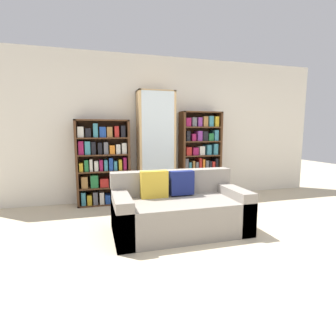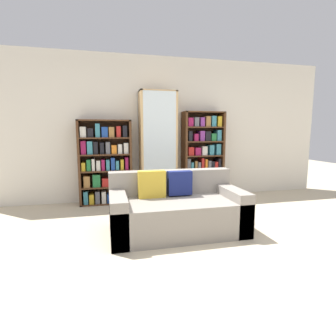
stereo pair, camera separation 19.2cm
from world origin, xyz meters
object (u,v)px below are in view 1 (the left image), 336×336
at_px(display_cabinet, 156,147).
at_px(bookshelf_left, 103,164).
at_px(couch, 179,210).
at_px(bookshelf_right, 200,157).
at_px(wine_bottle, 180,196).

bearing_deg(display_cabinet, bookshelf_left, 179.07).
relative_size(couch, bookshelf_right, 1.02).
distance_m(display_cabinet, wine_bottle, 1.00).
distance_m(couch, display_cabinet, 1.74).
height_order(couch, bookshelf_left, bookshelf_left).
bearing_deg(wine_bottle, display_cabinet, 130.17).
bearing_deg(bookshelf_left, bookshelf_right, -0.00).
bearing_deg(wine_bottle, couch, -109.17).
xyz_separation_m(couch, display_cabinet, (0.07, 1.58, 0.73)).
xyz_separation_m(couch, wine_bottle, (0.41, 1.18, -0.13)).
xyz_separation_m(bookshelf_left, bookshelf_right, (1.86, -0.00, 0.08)).
distance_m(bookshelf_left, wine_bottle, 1.48).
xyz_separation_m(bookshelf_left, display_cabinet, (0.96, -0.02, 0.29)).
xyz_separation_m(display_cabinet, bookshelf_right, (0.90, 0.02, -0.21)).
height_order(bookshelf_left, display_cabinet, display_cabinet).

